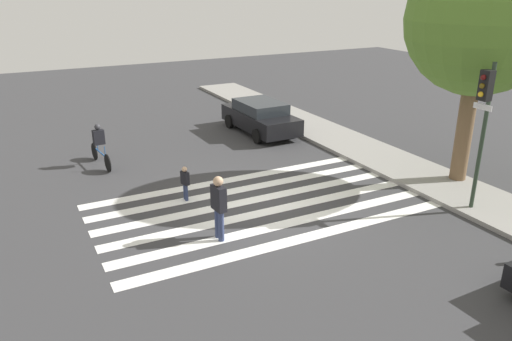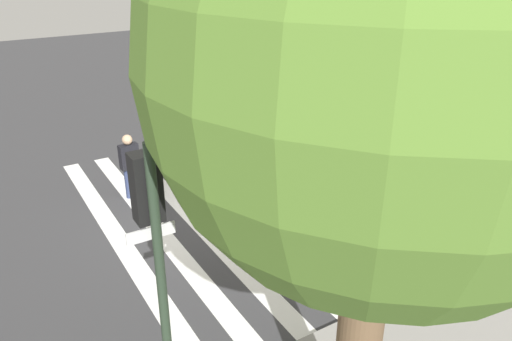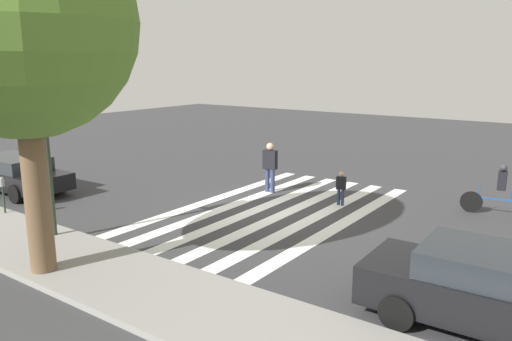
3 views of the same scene
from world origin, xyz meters
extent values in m
plane|color=#38383A|center=(0.00, 0.00, 0.00)|extent=(60.00, 60.00, 0.00)
cube|color=gray|center=(0.00, 6.25, 0.07)|extent=(36.00, 2.50, 0.14)
cube|color=white|center=(-2.38, 0.00, 0.00)|extent=(0.45, 10.00, 0.01)
cube|color=white|center=(-1.43, 0.00, 0.00)|extent=(0.45, 10.00, 0.01)
cube|color=white|center=(-0.48, 0.00, 0.00)|extent=(0.45, 10.00, 0.01)
cube|color=white|center=(0.48, 0.00, 0.00)|extent=(0.45, 10.00, 0.01)
cube|color=white|center=(1.43, 0.00, 0.00)|extent=(0.45, 10.00, 0.01)
cube|color=white|center=(2.38, 0.00, 0.00)|extent=(0.45, 10.00, 0.01)
cylinder|color=#283828|center=(3.24, 5.53, 2.23)|extent=(0.12, 0.12, 4.46)
cube|color=black|center=(3.24, 5.32, 3.84)|extent=(0.32, 0.26, 0.84)
cube|color=silver|center=(3.24, 5.32, 3.24)|extent=(0.60, 0.02, 0.16)
sphere|color=#590F0F|center=(3.24, 5.16, 4.07)|extent=(0.15, 0.15, 0.15)
sphere|color=#59470F|center=(3.24, 5.16, 3.84)|extent=(0.15, 0.15, 0.15)
sphere|color=gold|center=(3.24, 5.16, 3.61)|extent=(0.15, 0.15, 0.15)
cylinder|color=brown|center=(1.38, 7.00, 1.82)|extent=(0.54, 0.54, 3.64)
sphere|color=#567F2D|center=(1.38, 7.00, 5.38)|extent=(4.65, 4.65, 4.65)
cylinder|color=navy|center=(1.27, -1.91, 0.43)|extent=(0.16, 0.16, 0.86)
cylinder|color=navy|center=(1.49, -1.91, 0.43)|extent=(0.16, 0.16, 0.86)
cube|color=black|center=(1.38, -1.91, 1.20)|extent=(0.52, 0.28, 0.68)
sphere|color=tan|center=(1.38, -1.91, 1.67)|extent=(0.27, 0.27, 0.27)
cylinder|color=navy|center=(-1.54, -1.84, 0.27)|extent=(0.10, 0.10, 0.54)
cylinder|color=navy|center=(-1.40, -1.84, 0.27)|extent=(0.10, 0.10, 0.54)
cube|color=black|center=(-1.47, -1.84, 0.75)|extent=(0.34, 0.21, 0.42)
sphere|color=tan|center=(-1.47, -1.84, 1.05)|extent=(0.17, 0.17, 0.17)
cylinder|color=black|center=(-5.15, -3.50, 0.34)|extent=(0.67, 0.11, 0.67)
cylinder|color=black|center=(-6.74, -3.68, 0.34)|extent=(0.67, 0.11, 0.67)
cube|color=#1E4C8C|center=(-5.94, -3.59, 0.52)|extent=(1.36, 0.19, 0.04)
cylinder|color=#1E4C8C|center=(-6.22, -3.62, 0.68)|extent=(0.03, 0.03, 0.32)
cylinder|color=#1E4C8C|center=(-5.35, -3.53, 0.72)|extent=(0.03, 0.03, 0.40)
cube|color=black|center=(-5.94, -3.59, 1.11)|extent=(0.28, 0.42, 0.55)
sphere|color=#333338|center=(-5.94, -3.59, 1.51)|extent=(0.22, 0.22, 0.22)
cube|color=black|center=(-7.11, 3.77, 0.62)|extent=(4.49, 1.92, 0.73)
cube|color=#23282D|center=(-7.11, 3.77, 1.22)|extent=(2.48, 1.73, 0.47)
cylinder|color=black|center=(-5.75, 4.70, 0.32)|extent=(0.64, 0.21, 0.64)
cylinder|color=black|center=(-5.72, 2.90, 0.32)|extent=(0.64, 0.21, 0.64)
cylinder|color=black|center=(-8.51, 4.65, 0.32)|extent=(0.64, 0.21, 0.64)
cylinder|color=black|center=(-8.47, 2.85, 0.32)|extent=(0.64, 0.21, 0.64)
camera|label=1|loc=(12.43, -6.49, 6.48)|focal=35.00mm
camera|label=2|loc=(4.78, 10.27, 6.35)|focal=35.00mm
camera|label=3|loc=(-8.38, 12.65, 4.61)|focal=35.00mm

